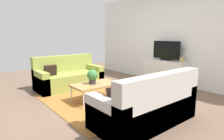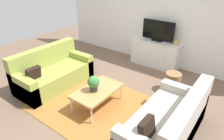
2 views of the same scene
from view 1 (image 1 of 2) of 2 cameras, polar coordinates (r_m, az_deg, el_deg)
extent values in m
plane|color=brown|center=(4.30, -3.20, -8.91)|extent=(10.00, 10.00, 0.00)
cube|color=white|center=(5.92, 17.43, 9.20)|extent=(6.40, 0.12, 2.70)
cube|color=#9E662D|center=(4.22, -4.88, -9.24)|extent=(2.50, 1.90, 0.01)
cube|color=olive|center=(5.32, -12.64, -3.07)|extent=(0.84, 1.74, 0.42)
cube|color=olive|center=(5.55, -14.19, -0.18)|extent=(0.20, 1.74, 0.87)
cube|color=olive|center=(5.68, -5.58, -1.28)|extent=(0.84, 0.18, 0.56)
cube|color=olive|center=(5.02, -20.71, -3.44)|extent=(0.84, 0.18, 0.56)
cube|color=black|center=(5.00, -18.10, -0.32)|extent=(0.15, 0.30, 0.31)
cube|color=#B2ADA3|center=(3.22, 9.69, -11.80)|extent=(0.84, 1.74, 0.42)
cube|color=#B2ADA3|center=(2.96, 14.52, -9.35)|extent=(0.20, 1.74, 0.87)
cube|color=#B2ADA3|center=(3.79, 17.68, -7.59)|extent=(0.84, 0.18, 0.56)
cube|color=#B2ADA3|center=(2.70, -1.73, -14.47)|extent=(0.84, 0.18, 0.56)
cube|color=black|center=(2.78, 1.60, -8.02)|extent=(0.15, 0.30, 0.31)
cube|color=#B7844C|center=(4.15, -4.92, -4.40)|extent=(0.59, 1.00, 0.04)
cylinder|color=silver|center=(4.20, -12.11, -7.17)|extent=(0.03, 0.03, 0.34)
cylinder|color=silver|center=(3.77, -8.56, -9.07)|extent=(0.03, 0.03, 0.34)
cylinder|color=silver|center=(4.66, -1.93, -5.19)|extent=(0.03, 0.03, 0.34)
cylinder|color=silver|center=(4.28, 2.20, -6.60)|extent=(0.03, 0.03, 0.34)
cylinder|color=#2D2D2D|center=(4.12, -5.92, -3.44)|extent=(0.15, 0.15, 0.11)
sphere|color=#387A3D|center=(4.09, -5.95, -1.52)|extent=(0.23, 0.23, 0.23)
cube|color=silver|center=(5.77, 15.59, -0.65)|extent=(1.31, 0.44, 0.72)
sphere|color=#B79338|center=(5.80, 11.32, -0.05)|extent=(0.03, 0.03, 0.03)
sphere|color=#B79338|center=(5.58, 14.21, -0.57)|extent=(0.03, 0.03, 0.03)
sphere|color=#B79338|center=(5.37, 17.34, -1.14)|extent=(0.03, 0.03, 0.03)
cube|color=black|center=(5.73, 15.88, 3.09)|extent=(0.28, 0.16, 0.04)
cube|color=black|center=(5.70, 16.02, 5.83)|extent=(0.88, 0.04, 0.51)
cube|color=tan|center=(5.42, 20.41, 2.93)|extent=(0.11, 0.07, 0.13)
cylinder|color=olive|center=(4.54, 17.61, -5.54)|extent=(0.34, 0.34, 0.43)
camera|label=2|loc=(1.60, -56.00, 48.27)|focal=32.00mm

